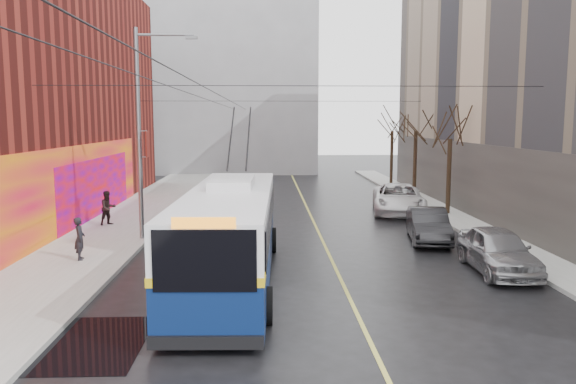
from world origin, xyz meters
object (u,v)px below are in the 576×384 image
streetlight_pole (142,129)px  parked_car_b (428,225)px  parked_car_a (498,250)px  following_car (244,195)px  trolleybus (230,232)px  parked_car_c (398,199)px  pedestrian_a (80,239)px  tree_mid (416,119)px  tree_far (392,121)px  tree_near (451,124)px  pedestrian_b (108,208)px

streetlight_pole → parked_car_b: bearing=-2.4°
parked_car_a → following_car: following_car is taller
trolleybus → following_car: 15.03m
streetlight_pole → parked_car_c: size_ratio=1.52×
following_car → pedestrian_a: 13.74m
parked_car_a → parked_car_c: parked_car_c is taller
trolleybus → following_car: size_ratio=2.54×
tree_mid → tree_far: (0.00, 7.00, -0.11)m
tree_mid → tree_near: bearing=-90.0°
parked_car_b → parked_car_c: size_ratio=0.73×
streetlight_pole → tree_near: 16.28m
tree_mid → tree_far: tree_mid is taller
pedestrian_a → pedestrian_b: pedestrian_b is taller
parked_car_c → parked_car_b: bearing=-84.0°
parked_car_c → streetlight_pole: bearing=-141.8°
streetlight_pole → parked_car_a: size_ratio=1.99×
parked_car_b → following_car: 12.49m
tree_near → following_car: bearing=165.7°
parked_car_c → pedestrian_b: (-15.08, -3.75, 0.15)m
streetlight_pole → pedestrian_a: streetlight_pole is taller
tree_far → trolleybus: tree_far is taller
parked_car_a → pedestrian_a: (-14.72, 1.73, 0.16)m
tree_near → tree_mid: 7.01m
tree_far → following_car: tree_far is taller
parked_car_b → parked_car_c: bearing=95.1°
tree_near → parked_car_b: tree_near is taller
following_car → tree_mid: bearing=12.9°
trolleybus → parked_car_a: 9.17m
tree_far → trolleybus: (-11.11, -26.14, -3.54)m
parked_car_c → pedestrian_b: 15.54m
parked_car_a → following_car: (-9.22, 14.32, 0.05)m
trolleybus → pedestrian_a: trolleybus is taller
trolleybus → following_car: bearing=92.1°
parked_car_a → parked_car_b: size_ratio=1.04×
streetlight_pole → parked_car_c: 14.93m
parked_car_b → parked_car_a: bearing=-70.2°
streetlight_pole → pedestrian_a: bearing=-113.1°
tree_far → parked_car_c: (-2.52, -13.10, -4.32)m
tree_far → pedestrian_a: 29.33m
trolleybus → parked_car_a: bearing=6.0°
parked_car_a → pedestrian_b: (-15.60, 8.61, 0.21)m
parked_car_a → pedestrian_a: 14.83m
pedestrian_b → streetlight_pole: bearing=-94.6°
parked_car_a → parked_car_c: size_ratio=0.76×
parked_car_a → tree_far: bearing=87.9°
tree_far → pedestrian_b: bearing=-136.3°
parked_car_a → pedestrian_b: bearing=153.5°
trolleybus → pedestrian_a: bearing=158.4°
streetlight_pole → tree_near: (15.14, 6.00, 0.13)m
parked_car_c → tree_near: bearing=-10.2°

